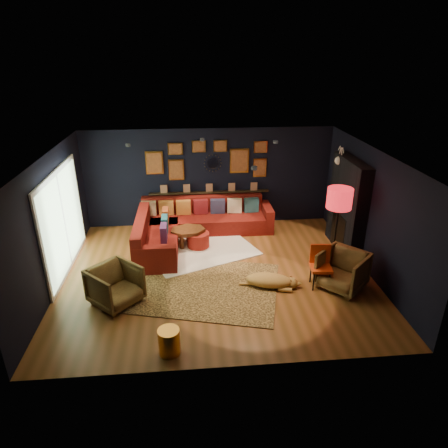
{
  "coord_description": "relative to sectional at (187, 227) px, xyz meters",
  "views": [
    {
      "loc": [
        -0.53,
        -7.4,
        4.46
      ],
      "look_at": [
        0.17,
        0.3,
        1.03
      ],
      "focal_mm": 32.0,
      "sensor_mm": 36.0,
      "label": 1
    }
  ],
  "objects": [
    {
      "name": "gold_stool",
      "position": [
        -0.32,
        -4.16,
        -0.1
      ],
      "size": [
        0.35,
        0.35,
        0.44
      ],
      "primitive_type": "cylinder",
      "color": "gold",
      "rests_on": "ground"
    },
    {
      "name": "gallery_wall",
      "position": [
        0.6,
        0.91,
        1.48
      ],
      "size": [
        3.15,
        0.04,
        1.02
      ],
      "color": "gold",
      "rests_on": "room_walls"
    },
    {
      "name": "coffee_table",
      "position": [
        0.01,
        -0.45,
        0.06
      ],
      "size": [
        0.93,
        0.74,
        0.43
      ],
      "rotation": [
        0.0,
        0.0,
        0.11
      ],
      "color": "brown",
      "rests_on": "shag_rug"
    },
    {
      "name": "floor_lamp",
      "position": [
        3.11,
        -1.86,
        1.27
      ],
      "size": [
        0.51,
        0.51,
        1.88
      ],
      "color": "black",
      "rests_on": "ground"
    },
    {
      "name": "orange_chair",
      "position": [
        2.65,
        -2.41,
        0.19
      ],
      "size": [
        0.45,
        0.45,
        0.87
      ],
      "rotation": [
        0.0,
        0.0,
        -0.1
      ],
      "color": "black",
      "rests_on": "ground"
    },
    {
      "name": "pouf",
      "position": [
        0.25,
        -0.52,
        -0.11
      ],
      "size": [
        0.53,
        0.53,
        0.35
      ],
      "primitive_type": "cylinder",
      "color": "#A5251B",
      "rests_on": "shag_rug"
    },
    {
      "name": "sectional",
      "position": [
        0.0,
        0.0,
        0.0
      ],
      "size": [
        3.41,
        2.69,
        0.86
      ],
      "color": "maroon",
      "rests_on": "ground"
    },
    {
      "name": "ledge",
      "position": [
        0.61,
        0.87,
        0.6
      ],
      "size": [
        3.2,
        0.12,
        0.04
      ],
      "primitive_type": "cube",
      "color": "black",
      "rests_on": "room_walls"
    },
    {
      "name": "dog",
      "position": [
        1.61,
        -2.43,
        -0.11
      ],
      "size": [
        1.37,
        0.9,
        0.4
      ],
      "primitive_type": null,
      "rotation": [
        0.0,
        0.0,
        -0.24
      ],
      "color": "gold",
      "rests_on": "leopard_rug"
    },
    {
      "name": "armchair_left",
      "position": [
        -1.37,
        -2.69,
        0.1
      ],
      "size": [
        1.12,
        1.12,
        0.84
      ],
      "primitive_type": "imported",
      "rotation": [
        0.0,
        0.0,
        0.81
      ],
      "color": "#AA7E39",
      "rests_on": "ground"
    },
    {
      "name": "sliding_door",
      "position": [
        -2.6,
        -1.21,
        0.78
      ],
      "size": [
        0.06,
        2.8,
        2.2
      ],
      "color": "white",
      "rests_on": "ground"
    },
    {
      "name": "leopard_rug",
      "position": [
        0.2,
        -2.27,
        -0.31
      ],
      "size": [
        3.62,
        2.97,
        0.02
      ],
      "primitive_type": "cube",
      "rotation": [
        0.0,
        0.0,
        -0.25
      ],
      "color": "tan",
      "rests_on": "ground"
    },
    {
      "name": "floor",
      "position": [
        0.61,
        -1.81,
        -0.32
      ],
      "size": [
        6.5,
        6.5,
        0.0
      ],
      "primitive_type": "plane",
      "color": "brown",
      "rests_on": "ground"
    },
    {
      "name": "shag_rug",
      "position": [
        0.31,
        -0.7,
        -0.31
      ],
      "size": [
        2.89,
        2.53,
        0.03
      ],
      "primitive_type": "cube",
      "rotation": [
        0.0,
        0.0,
        0.39
      ],
      "color": "white",
      "rests_on": "ground"
    },
    {
      "name": "deer_head",
      "position": [
        3.75,
        -0.41,
        1.73
      ],
      "size": [
        0.5,
        0.28,
        0.45
      ],
      "color": "white",
      "rests_on": "fireplace"
    },
    {
      "name": "armchair_right",
      "position": [
        3.06,
        -2.56,
        0.11
      ],
      "size": [
        1.14,
        1.15,
        0.86
      ],
      "primitive_type": "imported",
      "rotation": [
        0.0,
        0.0,
        -0.81
      ],
      "color": "#AA7E39",
      "rests_on": "ground"
    },
    {
      "name": "fireplace",
      "position": [
        3.71,
        -0.91,
        0.7
      ],
      "size": [
        0.31,
        1.6,
        2.2
      ],
      "color": "black",
      "rests_on": "ground"
    },
    {
      "name": "sunburst_mirror",
      "position": [
        0.71,
        0.91,
        1.38
      ],
      "size": [
        0.47,
        0.16,
        0.47
      ],
      "color": "silver",
      "rests_on": "room_walls"
    },
    {
      "name": "ceiling_spots",
      "position": [
        0.61,
        -1.01,
        2.24
      ],
      "size": [
        3.3,
        2.5,
        0.06
      ],
      "color": "black",
      "rests_on": "room_walls"
    },
    {
      "name": "room_walls",
      "position": [
        0.61,
        -1.81,
        1.27
      ],
      "size": [
        6.5,
        6.5,
        6.5
      ],
      "color": "black",
      "rests_on": "ground"
    }
  ]
}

